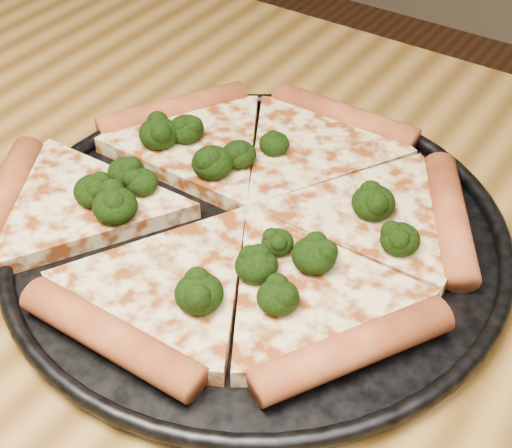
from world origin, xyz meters
The scene contains 4 objects.
dining_table centered at (0.00, 0.00, 0.66)m, with size 1.20×0.90×0.75m.
pizza_pan centered at (-0.01, 0.12, 0.76)m, with size 0.36×0.36×0.02m.
pizza centered at (-0.03, 0.12, 0.77)m, with size 0.37×0.32×0.03m.
broccoli_florets centered at (-0.04, 0.11, 0.78)m, with size 0.24×0.19×0.02m.
Camera 1 is at (0.21, -0.22, 1.12)m, focal length 53.12 mm.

